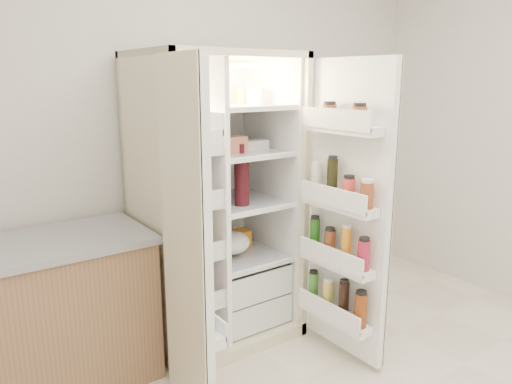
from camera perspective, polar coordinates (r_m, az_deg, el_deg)
wall_back at (r=3.34m, az=-6.90°, el=8.04°), size 4.00×0.02×2.70m
refrigerator at (r=3.11m, az=-4.84°, el=-3.69°), size 0.92×0.70×1.80m
freezer_door at (r=2.33m, az=-8.08°, el=-5.83°), size 0.15×0.40×1.72m
fridge_door at (r=2.84m, az=10.62°, el=-2.80°), size 0.17×0.58×1.72m
kitchen_counter at (r=2.87m, az=-23.93°, el=-13.33°), size 1.15×0.61×0.83m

